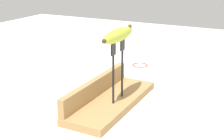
{
  "coord_description": "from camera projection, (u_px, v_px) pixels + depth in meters",
  "views": [
    {
      "loc": [
        -0.89,
        -0.46,
        0.46
      ],
      "look_at": [
        0.0,
        0.0,
        0.12
      ],
      "focal_mm": 52.14,
      "sensor_mm": 36.0,
      "label": 1
    }
  ],
  "objects": [
    {
      "name": "board_backstop",
      "position": [
        96.0,
        87.0,
        1.1
      ],
      "size": [
        0.41,
        0.02,
        0.06
      ],
      "primitive_type": "cube",
      "color": "#A87F4C",
      "rests_on": "wooden_board"
    },
    {
      "name": "fork_stand_center",
      "position": [
        118.0,
        66.0,
        1.04
      ],
      "size": [
        0.09,
        0.01,
        0.2
      ],
      "color": "black",
      "rests_on": "wooden_board"
    },
    {
      "name": "banana_raised_center",
      "position": [
        118.0,
        35.0,
        1.01
      ],
      "size": [
        0.19,
        0.04,
        0.04
      ],
      "color": "#B2C138",
      "rests_on": "fork_stand_center"
    },
    {
      "name": "ground_plane",
      "position": [
        112.0,
        105.0,
        1.1
      ],
      "size": [
        3.0,
        3.0,
        0.0
      ],
      "primitive_type": "plane",
      "color": "silver"
    },
    {
      "name": "wooden_board",
      "position": [
        112.0,
        102.0,
        1.09
      ],
      "size": [
        0.42,
        0.15,
        0.02
      ],
      "primitive_type": "cube",
      "color": "#A87F4C",
      "rests_on": "ground"
    },
    {
      "name": "wire_coil",
      "position": [
        140.0,
        65.0,
        1.51
      ],
      "size": [
        0.07,
        0.07,
        0.01
      ],
      "primitive_type": "torus",
      "color": "red",
      "rests_on": "ground"
    }
  ]
}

